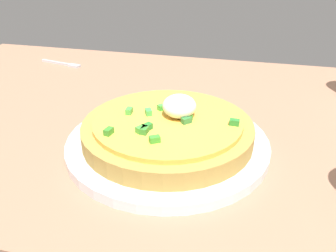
# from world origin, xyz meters

# --- Properties ---
(dining_table) EXTENTS (1.18, 0.65, 0.03)m
(dining_table) POSITION_xyz_m (0.00, 0.00, 0.01)
(dining_table) COLOR #9E7056
(dining_table) RESTS_ON ground
(plate) EXTENTS (0.28, 0.28, 0.01)m
(plate) POSITION_xyz_m (0.00, -0.11, 0.04)
(plate) COLOR silver
(plate) RESTS_ON dining_table
(pizza) EXTENTS (0.24, 0.24, 0.06)m
(pizza) POSITION_xyz_m (0.00, -0.11, 0.06)
(pizza) COLOR #AF8A40
(pizza) RESTS_ON plate
(fork) EXTENTS (0.11, 0.03, 0.01)m
(fork) POSITION_xyz_m (-0.33, 0.19, 0.03)
(fork) COLOR #B7B7BC
(fork) RESTS_ON dining_table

